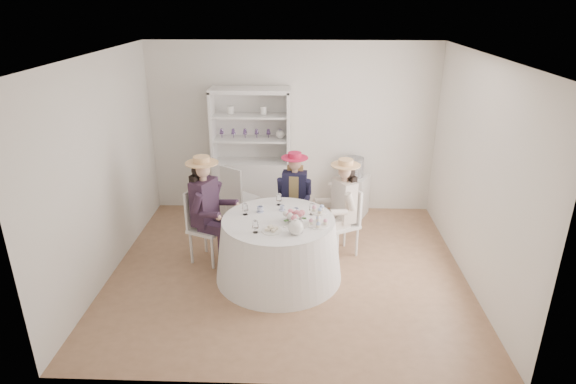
{
  "coord_description": "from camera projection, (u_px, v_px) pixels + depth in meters",
  "views": [
    {
      "loc": [
        0.2,
        -5.41,
        3.3
      ],
      "look_at": [
        0.0,
        0.1,
        1.05
      ],
      "focal_mm": 30.0,
      "sensor_mm": 36.0,
      "label": 1
    }
  ],
  "objects": [
    {
      "name": "cupcake_stand",
      "position": [
        318.0,
        218.0,
        5.64
      ],
      "size": [
        0.26,
        0.26,
        0.24
      ],
      "rotation": [
        0.0,
        0.0,
        0.01
      ],
      "color": "white",
      "rests_on": "tea_table"
    },
    {
      "name": "wall_left",
      "position": [
        102.0,
        170.0,
        5.82
      ],
      "size": [
        0.0,
        4.5,
        4.5
      ],
      "primitive_type": "plane",
      "rotation": [
        1.57,
        0.0,
        1.57
      ],
      "color": "silver",
      "rests_on": "ground"
    },
    {
      "name": "spare_chair",
      "position": [
        237.0,
        196.0,
        7.15
      ],
      "size": [
        0.59,
        0.59,
        1.02
      ],
      "rotation": [
        0.0,
        0.0,
        2.54
      ],
      "color": "silver",
      "rests_on": "ground"
    },
    {
      "name": "flower_bowl",
      "position": [
        295.0,
        220.0,
        5.76
      ],
      "size": [
        0.25,
        0.25,
        0.05
      ],
      "primitive_type": "imported",
      "rotation": [
        0.0,
        0.0,
        -0.43
      ],
      "color": "white",
      "rests_on": "tea_table"
    },
    {
      "name": "table_teapot",
      "position": [
        296.0,
        227.0,
        5.44
      ],
      "size": [
        0.25,
        0.18,
        0.19
      ],
      "rotation": [
        0.0,
        0.0,
        0.33
      ],
      "color": "white",
      "rests_on": "tea_table"
    },
    {
      "name": "flower_arrangement",
      "position": [
        294.0,
        215.0,
        5.72
      ],
      "size": [
        0.2,
        0.2,
        0.07
      ],
      "rotation": [
        0.0,
        0.0,
        -0.24
      ],
      "color": "pink",
      "rests_on": "tea_table"
    },
    {
      "name": "sandwich_plate",
      "position": [
        272.0,
        230.0,
        5.53
      ],
      "size": [
        0.24,
        0.24,
        0.05
      ],
      "rotation": [
        0.0,
        0.0,
        0.24
      ],
      "color": "white",
      "rests_on": "tea_table"
    },
    {
      "name": "wall_right",
      "position": [
        478.0,
        174.0,
        5.68
      ],
      "size": [
        0.0,
        4.5,
        4.5
      ],
      "primitive_type": "plane",
      "rotation": [
        1.57,
        0.0,
        -1.57
      ],
      "color": "silver",
      "rests_on": "ground"
    },
    {
      "name": "teacup_c",
      "position": [
        296.0,
        211.0,
        5.97
      ],
      "size": [
        0.09,
        0.09,
        0.06
      ],
      "primitive_type": "imported",
      "rotation": [
        0.0,
        0.0,
        -0.22
      ],
      "color": "white",
      "rests_on": "tea_table"
    },
    {
      "name": "guest_mid",
      "position": [
        294.0,
        192.0,
        6.77
      ],
      "size": [
        0.48,
        0.5,
        1.32
      ],
      "rotation": [
        0.0,
        0.0,
        -0.09
      ],
      "color": "silver",
      "rests_on": "ground"
    },
    {
      "name": "wall_back",
      "position": [
        292.0,
        129.0,
        7.6
      ],
      "size": [
        4.5,
        0.0,
        4.5
      ],
      "primitive_type": "plane",
      "rotation": [
        1.57,
        0.0,
        0.0
      ],
      "color": "silver",
      "rests_on": "ground"
    },
    {
      "name": "guest_left",
      "position": [
        206.0,
        204.0,
        6.18
      ],
      "size": [
        0.61,
        0.56,
        1.46
      ],
      "rotation": [
        0.0,
        0.0,
        1.17
      ],
      "color": "silver",
      "rests_on": "ground"
    },
    {
      "name": "hutch",
      "position": [
        252.0,
        171.0,
        7.64
      ],
      "size": [
        1.28,
        0.66,
        2.03
      ],
      "rotation": [
        0.0,
        0.0,
        -0.19
      ],
      "color": "silver",
      "rests_on": "ground"
    },
    {
      "name": "guest_right",
      "position": [
        342.0,
        202.0,
        6.37
      ],
      "size": [
        0.58,
        0.53,
        1.36
      ],
      "rotation": [
        0.0,
        0.0,
        -1.08
      ],
      "color": "silver",
      "rests_on": "ground"
    },
    {
      "name": "stemware_set",
      "position": [
        278.0,
        214.0,
        5.8
      ],
      "size": [
        0.91,
        0.87,
        0.15
      ],
      "color": "white",
      "rests_on": "tea_table"
    },
    {
      "name": "ceiling",
      "position": [
        288.0,
        56.0,
        5.24
      ],
      "size": [
        4.5,
        4.5,
        0.0
      ],
      "primitive_type": "plane",
      "rotation": [
        3.14,
        0.0,
        0.0
      ],
      "color": "white",
      "rests_on": "wall_back"
    },
    {
      "name": "teacup_a",
      "position": [
        260.0,
        210.0,
        6.01
      ],
      "size": [
        0.09,
        0.09,
        0.07
      ],
      "primitive_type": "imported",
      "rotation": [
        0.0,
        0.0,
        -0.12
      ],
      "color": "white",
      "rests_on": "tea_table"
    },
    {
      "name": "hatbox",
      "position": [
        354.0,
        167.0,
        7.54
      ],
      "size": [
        0.38,
        0.38,
        0.3
      ],
      "primitive_type": "cylinder",
      "rotation": [
        0.0,
        0.0,
        -0.33
      ],
      "color": "black",
      "rests_on": "side_table"
    },
    {
      "name": "tea_table",
      "position": [
        279.0,
        248.0,
        5.98
      ],
      "size": [
        1.58,
        1.58,
        0.79
      ],
      "rotation": [
        0.0,
        0.0,
        0.07
      ],
      "color": "white",
      "rests_on": "ground"
    },
    {
      "name": "ground",
      "position": [
        288.0,
        269.0,
        6.26
      ],
      "size": [
        4.5,
        4.5,
        0.0
      ],
      "primitive_type": "plane",
      "color": "#876143",
      "rests_on": "ground"
    },
    {
      "name": "teacup_b",
      "position": [
        282.0,
        208.0,
        6.06
      ],
      "size": [
        0.08,
        0.08,
        0.06
      ],
      "primitive_type": "imported",
      "rotation": [
        0.0,
        0.0,
        -0.41
      ],
      "color": "white",
      "rests_on": "tea_table"
    },
    {
      "name": "side_table",
      "position": [
        353.0,
        195.0,
        7.72
      ],
      "size": [
        0.57,
        0.57,
        0.67
      ],
      "primitive_type": "cube",
      "rotation": [
        0.0,
        0.0,
        -0.44
      ],
      "color": "silver",
      "rests_on": "ground"
    },
    {
      "name": "wall_front",
      "position": [
        279.0,
        255.0,
        3.9
      ],
      "size": [
        4.5,
        0.0,
        4.5
      ],
      "primitive_type": "plane",
      "rotation": [
        -1.57,
        0.0,
        0.0
      ],
      "color": "silver",
      "rests_on": "ground"
    }
  ]
}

